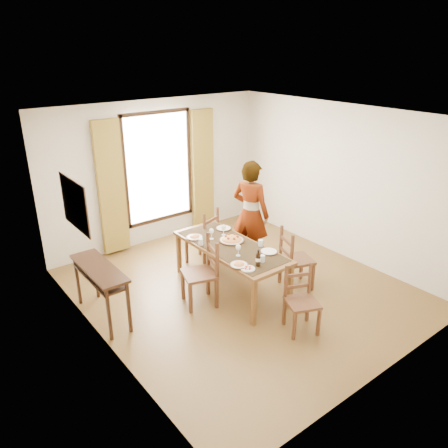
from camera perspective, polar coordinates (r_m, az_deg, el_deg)
ground at (r=7.02m, az=2.20°, el=-8.42°), size 5.00×5.00×0.00m
room_shell at (r=6.46m, az=1.63°, el=3.86°), size 4.60×5.10×2.74m
console_table at (r=6.25m, az=-15.96°, el=-6.35°), size 0.38×1.20×0.80m
dining_table at (r=6.69m, az=0.88°, el=-3.33°), size 0.82×2.02×0.76m
chair_west at (r=6.43m, az=-2.93°, el=-6.57°), size 0.58×0.58×1.05m
chair_north at (r=7.62m, az=-2.70°, el=-1.79°), size 0.57×0.57×1.02m
chair_south at (r=5.99m, az=10.05°, el=-9.97°), size 0.53×0.53×0.91m
chair_east at (r=6.94m, az=9.26°, el=-4.73°), size 0.57×0.57×1.00m
man at (r=7.42m, az=3.49°, el=1.33°), size 0.96×0.88×1.86m
plate_sw at (r=6.07m, az=1.96°, el=-5.22°), size 0.27×0.27×0.05m
plate_se at (r=6.48m, az=5.89°, el=-3.47°), size 0.27×0.27×0.05m
plate_nw at (r=6.92m, az=-3.85°, el=-1.61°), size 0.27×0.27×0.05m
plate_ne at (r=7.24m, az=-0.06°, el=-0.44°), size 0.27×0.27×0.05m
pasta_platter at (r=6.79m, az=1.01°, el=-1.85°), size 0.40×0.40×0.10m
caprese_plate at (r=5.99m, az=3.14°, el=-5.75°), size 0.20×0.20×0.04m
wine_glass_a at (r=6.31m, az=1.87°, el=-3.42°), size 0.08×0.08×0.18m
wine_glass_b at (r=6.98m, az=-0.05°, el=-0.76°), size 0.08×0.08×0.18m
wine_glass_c at (r=6.84m, az=-1.63°, el=-1.28°), size 0.08×0.08×0.18m
tumbler_a at (r=6.65m, az=4.81°, el=-2.48°), size 0.07×0.07×0.10m
tumbler_b at (r=6.67m, az=-3.05°, el=-2.34°), size 0.07×0.07×0.10m
tumbler_c at (r=6.18m, az=5.05°, el=-4.52°), size 0.07×0.07×0.10m
wine_bottle at (r=6.03m, az=4.49°, el=-4.44°), size 0.07×0.07×0.25m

